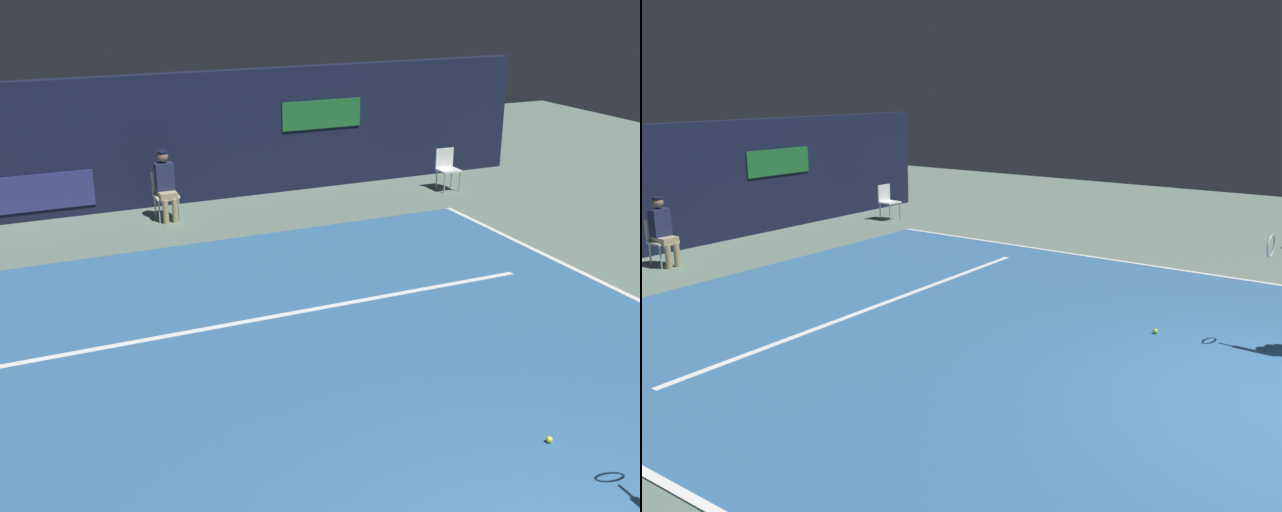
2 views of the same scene
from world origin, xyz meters
TOP-DOWN VIEW (x-y plane):
  - ground_plane at (0.00, 4.22)m, footprint 30.57×30.57m
  - court_surface at (0.00, 4.22)m, footprint 9.70×10.44m
  - line_sideline_left at (4.80, 4.22)m, footprint 0.10×10.44m
  - line_sideline_right at (-4.80, 4.22)m, footprint 0.10×10.44m
  - line_service at (0.00, 6.05)m, footprint 7.57×0.10m
  - back_wall at (-0.00, 12.11)m, footprint 15.78×0.33m
  - line_judge_on_chair at (-0.47, 11.04)m, footprint 0.44×0.53m
  - courtside_chair_near at (5.55, 10.71)m, footprint 0.46×0.43m
  - tennis_ball at (1.26, 2.08)m, footprint 0.07×0.07m

SIDE VIEW (x-z plane):
  - ground_plane at x=0.00m, z-range 0.00..0.00m
  - court_surface at x=0.00m, z-range 0.00..0.01m
  - line_sideline_left at x=4.80m, z-range 0.01..0.02m
  - line_sideline_right at x=-4.80m, z-range 0.01..0.02m
  - line_service at x=0.00m, z-range 0.01..0.02m
  - tennis_ball at x=1.26m, z-range 0.01..0.08m
  - courtside_chair_near at x=5.55m, z-range 0.06..0.94m
  - line_judge_on_chair at x=-0.47m, z-range 0.03..1.35m
  - back_wall at x=0.00m, z-range 0.00..2.60m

